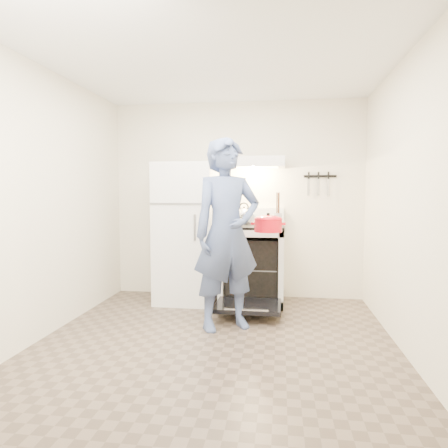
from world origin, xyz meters
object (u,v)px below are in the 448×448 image
Objects in this scene: stove_body at (252,265)px; tea_kettle at (244,213)px; refrigerator at (187,233)px; person at (227,234)px; dutch_oven at (268,225)px.

stove_body is 0.67m from tea_kettle.
person reaches higher than refrigerator.
stove_body is 1.09m from person.
dutch_oven is (0.21, -0.63, 0.54)m from stove_body.
dutch_oven is (0.39, 0.33, 0.06)m from person.
dutch_oven is (0.33, -0.85, -0.08)m from tea_kettle.
tea_kettle reaches higher than dutch_oven.
dutch_oven is (1.02, -0.61, 0.15)m from refrigerator.
tea_kettle reaches higher than stove_body.
stove_body is at bearing -60.65° from tea_kettle.
person is 0.52m from dutch_oven.
dutch_oven reaches higher than stove_body.
refrigerator reaches higher than tea_kettle.
stove_body is at bearing 49.28° from person.
refrigerator is at bearing -160.35° from tea_kettle.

